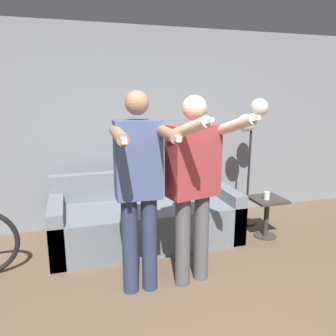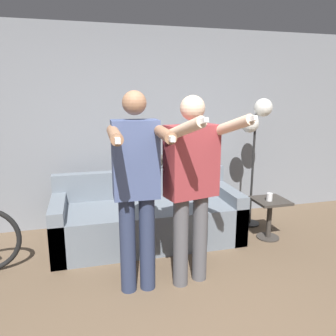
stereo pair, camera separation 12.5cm
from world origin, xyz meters
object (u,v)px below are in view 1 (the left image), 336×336
object	(u,v)px
floor_lamp	(252,124)
person_right	(194,178)
side_table	(267,210)
cup	(267,196)
person_left	(139,183)
cat	(150,163)
couch	(146,219)

from	to	relation	value
floor_lamp	person_right	bearing A→B (deg)	-137.50
side_table	cup	xyz separation A→B (m)	(-0.04, -0.03, 0.19)
person_left	cup	distance (m)	1.88
person_right	cat	distance (m)	1.35
cat	side_table	world-z (taller)	cat
person_left	floor_lamp	xyz separation A→B (m)	(1.75, 1.14, 0.35)
couch	cat	xyz separation A→B (m)	(0.13, 0.34, 0.62)
cat	cup	bearing A→B (deg)	-28.31
cup	side_table	bearing A→B (deg)	41.54
person_right	floor_lamp	world-z (taller)	person_right
person_right	floor_lamp	xyz separation A→B (m)	(1.24, 1.14, 0.35)
person_right	person_left	bearing A→B (deg)	167.20
couch	cup	distance (m)	1.49
couch	floor_lamp	size ratio (longest dim) A/B	1.29
couch	cat	size ratio (longest dim) A/B	5.12
side_table	cup	world-z (taller)	cup
person_left	side_table	bearing A→B (deg)	22.96
person_right	cup	distance (m)	1.44
floor_lamp	side_table	world-z (taller)	floor_lamp
couch	person_left	xyz separation A→B (m)	(-0.29, -1.00, 0.74)
couch	person_right	size ratio (longest dim) A/B	1.26
couch	side_table	world-z (taller)	couch
couch	cat	world-z (taller)	cat
person_left	person_right	distance (m)	0.50
person_left	cup	bearing A→B (deg)	22.39
person_left	side_table	xyz separation A→B (m)	(1.74, 0.68, -0.67)
cup	person_right	bearing A→B (deg)	-151.73
floor_lamp	cup	world-z (taller)	floor_lamp
cat	floor_lamp	size ratio (longest dim) A/B	0.25
person_left	cat	distance (m)	1.41
cat	floor_lamp	distance (m)	1.42
cat	floor_lamp	world-z (taller)	floor_lamp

